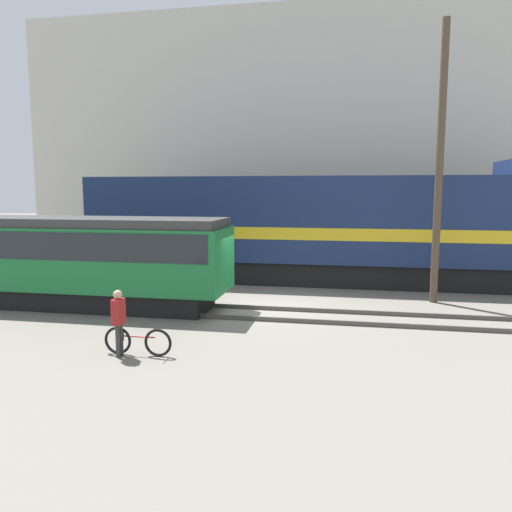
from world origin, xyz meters
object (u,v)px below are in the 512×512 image
Objects in this scene: freight_locomotive at (323,228)px; bicycle at (138,341)px; streetcar at (75,256)px; person at (118,316)px; utility_pole_left at (440,165)px.

freight_locomotive is 11.46m from bicycle.
streetcar reaches higher than person.
bicycle is at bearing 20.66° from person.
freight_locomotive is 5.77m from utility_pole_left.
bicycle is 11.92m from utility_pole_left.
freight_locomotive is 2.09× the size of utility_pole_left.
freight_locomotive is 12.40× the size of person.
utility_pole_left reaches higher than person.
utility_pole_left is at bearing 43.09° from bicycle.
person is at bearing -111.58° from freight_locomotive.
person is at bearing -49.95° from streetcar.
freight_locomotive is at bearing 37.09° from streetcar.
freight_locomotive is 11.72× the size of bicycle.
person reaches higher than bicycle.
person is 12.07m from utility_pole_left.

